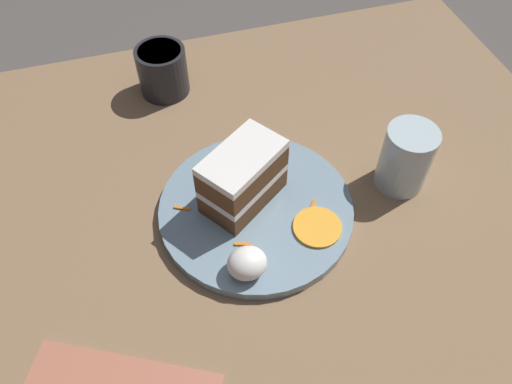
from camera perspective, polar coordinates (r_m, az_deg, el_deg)
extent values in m
plane|color=#4C4742|center=(0.76, 4.29, -4.44)|extent=(6.00, 6.00, 0.00)
cube|color=#846647|center=(0.75, 4.34, -3.96)|extent=(1.02, 0.97, 0.02)
cylinder|color=gray|center=(0.74, 0.00, -2.01)|extent=(0.29, 0.29, 0.02)
cube|color=brown|center=(0.73, -1.47, 0.18)|extent=(0.14, 0.13, 0.04)
cube|color=white|center=(0.71, -1.51, 1.38)|extent=(0.14, 0.13, 0.01)
cube|color=brown|center=(0.69, -1.55, 2.64)|extent=(0.14, 0.13, 0.04)
cube|color=white|center=(0.67, -1.60, 3.97)|extent=(0.14, 0.13, 0.01)
ellipsoid|color=white|center=(0.66, -1.03, -8.13)|extent=(0.05, 0.05, 0.04)
cylinder|color=orange|center=(0.71, 7.02, -4.00)|extent=(0.07, 0.07, 0.00)
cube|color=orange|center=(0.77, -6.42, 1.65)|extent=(0.02, 0.02, 0.00)
cube|color=orange|center=(0.74, 6.56, -1.34)|extent=(0.01, 0.01, 0.00)
cube|color=orange|center=(0.74, -8.42, -1.86)|extent=(0.02, 0.02, 0.00)
cube|color=orange|center=(0.69, -1.54, -5.99)|extent=(0.02, 0.01, 0.00)
cylinder|color=silver|center=(0.78, 16.73, 3.70)|extent=(0.08, 0.08, 0.11)
cylinder|color=silver|center=(0.80, 16.16, 2.05)|extent=(0.07, 0.07, 0.04)
cylinder|color=#232328|center=(0.92, -10.62, 13.45)|extent=(0.09, 0.09, 0.09)
cylinder|color=#382314|center=(0.90, -10.97, 15.27)|extent=(0.07, 0.07, 0.01)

